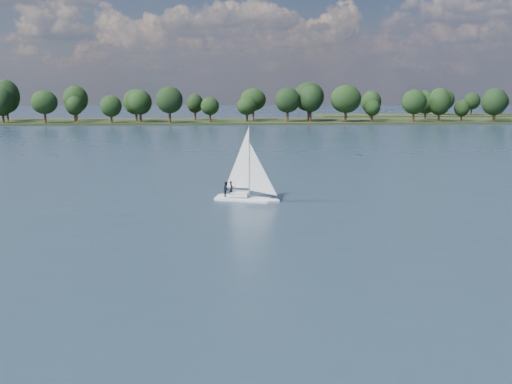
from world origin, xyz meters
TOP-DOWN VIEW (x-y plane):
  - ground at (0.00, 100.00)m, footprint 700.00×700.00m
  - far_shore at (0.00, 212.00)m, footprint 660.00×40.00m
  - sailboat at (9.82, 45.94)m, footprint 7.45×4.20m
  - treeline at (-21.35, 208.08)m, footprint 562.51×73.68m

SIDE VIEW (x-z plane):
  - ground at x=0.00m, z-range 0.00..0.00m
  - far_shore at x=0.00m, z-range -0.75..0.75m
  - sailboat at x=9.82m, z-range -2.09..7.37m
  - treeline at x=-21.35m, z-range -0.92..17.05m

